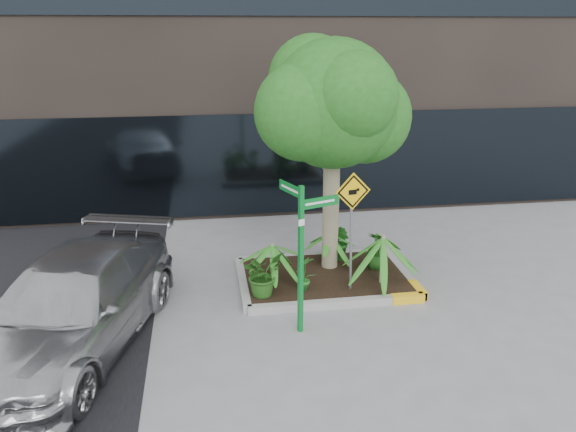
{
  "coord_description": "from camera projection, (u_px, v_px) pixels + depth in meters",
  "views": [
    {
      "loc": [
        -2.06,
        -9.5,
        4.72
      ],
      "look_at": [
        -0.54,
        0.2,
        1.43
      ],
      "focal_mm": 35.0,
      "sensor_mm": 36.0,
      "label": 1
    }
  ],
  "objects": [
    {
      "name": "palm_back",
      "position": [
        329.0,
        234.0,
        11.31
      ],
      "size": [
        0.76,
        0.76,
        0.85
      ],
      "color": "tan",
      "rests_on": "ground"
    },
    {
      "name": "tree",
      "position": [
        333.0,
        104.0,
        10.35
      ],
      "size": [
        3.09,
        2.74,
        4.64
      ],
      "color": "tan",
      "rests_on": "ground"
    },
    {
      "name": "shrub_a",
      "position": [
        262.0,
        274.0,
        10.01
      ],
      "size": [
        1.03,
        1.03,
        0.81
      ],
      "primitive_type": "imported",
      "rotation": [
        0.0,
        0.0,
        0.71
      ],
      "color": "#245518",
      "rests_on": "planter"
    },
    {
      "name": "parked_car",
      "position": [
        72.0,
        305.0,
        8.54
      ],
      "size": [
        3.28,
        5.25,
        1.42
      ],
      "primitive_type": "imported",
      "rotation": [
        0.0,
        0.0,
        -0.28
      ],
      "color": "#A8A7AC",
      "rests_on": "ground"
    },
    {
      "name": "shrub_b",
      "position": [
        377.0,
        250.0,
        11.14
      ],
      "size": [
        0.6,
        0.6,
        0.76
      ],
      "primitive_type": "imported",
      "rotation": [
        0.0,
        0.0,
        2.25
      ],
      "color": "#245E1C",
      "rests_on": "planter"
    },
    {
      "name": "shrub_d",
      "position": [
        340.0,
        242.0,
        11.52
      ],
      "size": [
        0.54,
        0.54,
        0.8
      ],
      "primitive_type": "imported",
      "rotation": [
        0.0,
        0.0,
        5.0
      ],
      "color": "#1C5919",
      "rests_on": "planter"
    },
    {
      "name": "shrub_c",
      "position": [
        305.0,
        273.0,
        10.21
      ],
      "size": [
        0.47,
        0.47,
        0.68
      ],
      "primitive_type": "imported",
      "rotation": [
        0.0,
        0.0,
        3.55
      ],
      "color": "#257123",
      "rests_on": "planter"
    },
    {
      "name": "ground",
      "position": [
        317.0,
        289.0,
        10.7
      ],
      "size": [
        80.0,
        80.0,
        0.0
      ],
      "primitive_type": "plane",
      "color": "gray",
      "rests_on": "ground"
    },
    {
      "name": "palm_left",
      "position": [
        273.0,
        245.0,
        10.48
      ],
      "size": [
        0.86,
        0.86,
        0.96
      ],
      "color": "tan",
      "rests_on": "ground"
    },
    {
      "name": "palm_front",
      "position": [
        383.0,
        238.0,
        10.36
      ],
      "size": [
        1.08,
        1.08,
        1.2
      ],
      "color": "tan",
      "rests_on": "ground"
    },
    {
      "name": "planter",
      "position": [
        326.0,
        277.0,
        10.95
      ],
      "size": [
        3.35,
        2.36,
        0.15
      ],
      "color": "#9E9E99",
      "rests_on": "ground"
    },
    {
      "name": "cattle_sign",
      "position": [
        352.0,
        211.0,
        9.94
      ],
      "size": [
        0.67,
        0.18,
        2.2
      ],
      "rotation": [
        0.0,
        0.0,
        0.19
      ],
      "color": "slate",
      "rests_on": "ground"
    },
    {
      "name": "street_sign_post",
      "position": [
        302.0,
        243.0,
        8.78
      ],
      "size": [
        0.89,
        0.7,
        2.47
      ],
      "rotation": [
        0.0,
        0.0,
        0.35
      ],
      "color": "#0A7728",
      "rests_on": "ground"
    }
  ]
}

